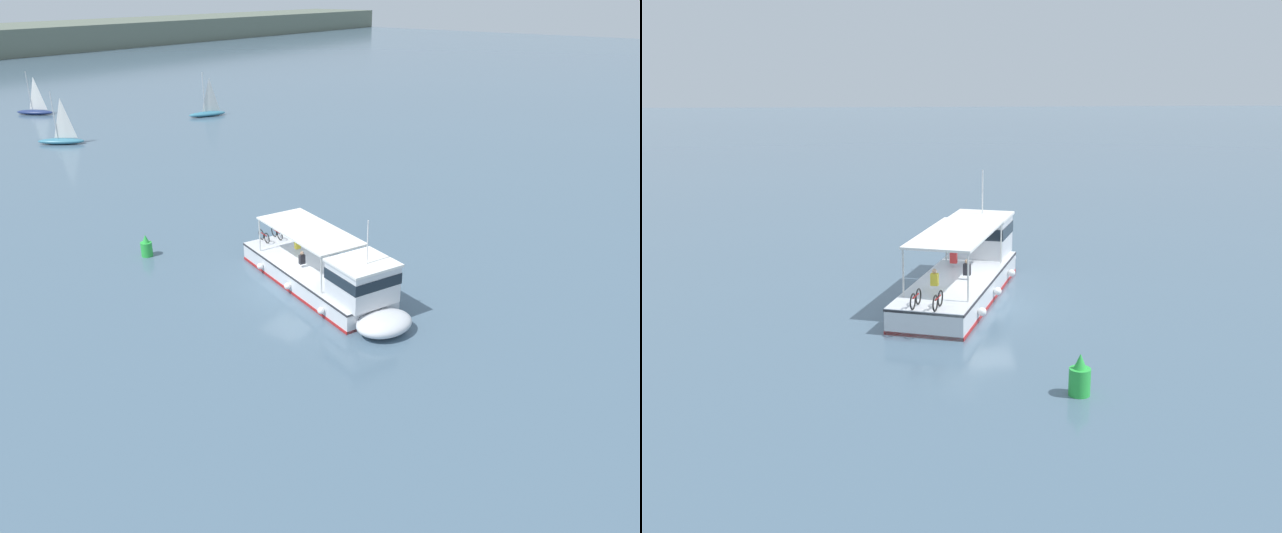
% 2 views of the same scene
% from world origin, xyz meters
% --- Properties ---
extents(ground_plane, '(400.00, 400.00, 0.00)m').
position_xyz_m(ground_plane, '(0.00, 0.00, 0.00)').
color(ground_plane, slate).
extents(ferry_main, '(7.12, 13.01, 5.32)m').
position_xyz_m(ferry_main, '(0.59, -2.52, 1.02)').
color(ferry_main, silver).
rests_on(ferry_main, ground).
extents(channel_buoy, '(0.70, 0.70, 1.40)m').
position_xyz_m(channel_buoy, '(-1.87, 9.77, 0.57)').
color(channel_buoy, green).
rests_on(channel_buoy, ground).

